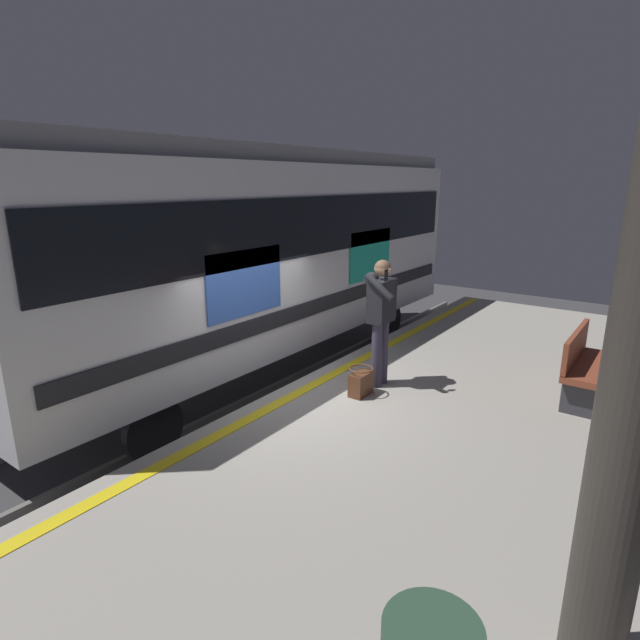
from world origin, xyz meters
TOP-DOWN VIEW (x-y plane):
  - ground_plane at (0.00, 0.00)m, footprint 23.97×23.97m
  - platform at (0.00, 2.55)m, footprint 13.72×5.09m
  - safety_line at (0.00, 0.30)m, footprint 13.45×0.16m
  - track_rail_near at (0.00, -1.27)m, footprint 17.84×0.08m
  - track_rail_far at (0.00, -2.71)m, footprint 17.84×0.08m
  - train_carriage at (-1.55, -1.98)m, footprint 9.53×2.84m
  - passenger at (-0.80, 1.01)m, footprint 0.57×0.55m
  - handbag at (-0.35, 1.00)m, footprint 0.35×0.32m
  - bench at (-1.92, 3.37)m, footprint 1.41×0.44m

SIDE VIEW (x-z plane):
  - ground_plane at x=0.00m, z-range 0.00..0.00m
  - track_rail_near at x=0.00m, z-range 0.00..0.16m
  - track_rail_far at x=0.00m, z-range 0.00..0.16m
  - platform at x=0.00m, z-range 0.00..0.86m
  - safety_line at x=0.00m, z-range 0.86..0.87m
  - handbag at x=-0.35m, z-range 0.84..1.22m
  - bench at x=-1.92m, z-range 0.89..1.79m
  - passenger at x=-0.80m, z-range 1.02..2.76m
  - train_carriage at x=-1.55m, z-range 0.54..4.47m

